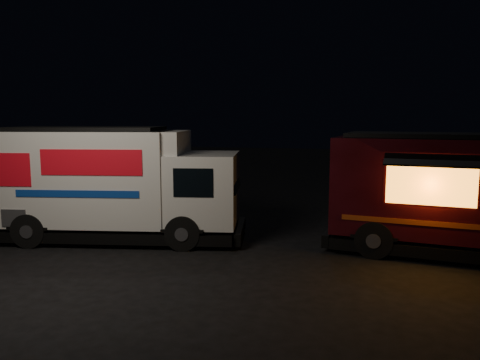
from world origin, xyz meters
name	(u,v)px	position (x,y,z in m)	size (l,w,h in m)	color
ground	(174,249)	(0.00, 0.00, 0.00)	(80.00, 80.00, 0.00)	black
white_truck	(119,184)	(-1.87, 0.66, 1.57)	(6.93, 2.37, 3.14)	silver
red_truck	(463,195)	(7.09, 1.29, 1.51)	(6.48, 2.39, 3.02)	#350910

